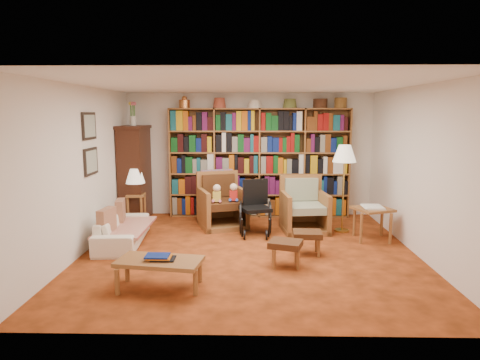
{
  "coord_description": "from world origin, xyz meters",
  "views": [
    {
      "loc": [
        -0.0,
        -6.29,
        2.08
      ],
      "look_at": [
        -0.15,
        0.6,
        1.02
      ],
      "focal_mm": 32.0,
      "sensor_mm": 36.0,
      "label": 1
    }
  ],
  "objects_px": {
    "armchair_leather": "(223,204)",
    "armchair_sage": "(304,210)",
    "floor_lamp": "(344,157)",
    "side_table_lamp": "(136,204)",
    "footstool_b": "(307,236)",
    "sofa": "(123,230)",
    "side_table_papers": "(372,213)",
    "footstool_a": "(286,246)",
    "wheelchair": "(255,209)",
    "coffee_table": "(160,263)"
  },
  "relations": [
    {
      "from": "floor_lamp",
      "to": "footstool_a",
      "type": "relative_size",
      "value": 3.0
    },
    {
      "from": "side_table_lamp",
      "to": "footstool_b",
      "type": "bearing_deg",
      "value": -29.83
    },
    {
      "from": "side_table_lamp",
      "to": "footstool_a",
      "type": "xyz_separation_m",
      "value": [
        2.65,
        -2.24,
        -0.1
      ]
    },
    {
      "from": "armchair_sage",
      "to": "footstool_a",
      "type": "distance_m",
      "value": 1.98
    },
    {
      "from": "sofa",
      "to": "coffee_table",
      "type": "relative_size",
      "value": 1.48
    },
    {
      "from": "side_table_papers",
      "to": "footstool_a",
      "type": "bearing_deg",
      "value": -140.01
    },
    {
      "from": "sofa",
      "to": "floor_lamp",
      "type": "bearing_deg",
      "value": -81.89
    },
    {
      "from": "armchair_sage",
      "to": "sofa",
      "type": "bearing_deg",
      "value": -163.12
    },
    {
      "from": "sofa",
      "to": "armchair_leather",
      "type": "height_order",
      "value": "armchair_leather"
    },
    {
      "from": "armchair_leather",
      "to": "floor_lamp",
      "type": "height_order",
      "value": "floor_lamp"
    },
    {
      "from": "armchair_leather",
      "to": "wheelchair",
      "type": "xyz_separation_m",
      "value": [
        0.6,
        -0.54,
        0.02
      ]
    },
    {
      "from": "armchair_leather",
      "to": "coffee_table",
      "type": "xyz_separation_m",
      "value": [
        -0.58,
        -2.96,
        -0.1
      ]
    },
    {
      "from": "armchair_leather",
      "to": "footstool_a",
      "type": "height_order",
      "value": "armchair_leather"
    },
    {
      "from": "armchair_sage",
      "to": "side_table_papers",
      "type": "distance_m",
      "value": 1.23
    },
    {
      "from": "armchair_sage",
      "to": "wheelchair",
      "type": "distance_m",
      "value": 0.93
    },
    {
      "from": "sofa",
      "to": "side_table_lamp",
      "type": "height_order",
      "value": "side_table_lamp"
    },
    {
      "from": "side_table_lamp",
      "to": "footstool_a",
      "type": "relative_size",
      "value": 1.12
    },
    {
      "from": "wheelchair",
      "to": "side_table_papers",
      "type": "height_order",
      "value": "wheelchair"
    },
    {
      "from": "sofa",
      "to": "footstool_a",
      "type": "height_order",
      "value": "sofa"
    },
    {
      "from": "armchair_leather",
      "to": "armchair_sage",
      "type": "height_order",
      "value": "armchair_leather"
    },
    {
      "from": "wheelchair",
      "to": "sofa",
      "type": "bearing_deg",
      "value": -163.35
    },
    {
      "from": "armchair_leather",
      "to": "floor_lamp",
      "type": "relative_size",
      "value": 0.69
    },
    {
      "from": "wheelchair",
      "to": "footstool_a",
      "type": "height_order",
      "value": "wheelchair"
    },
    {
      "from": "coffee_table",
      "to": "armchair_sage",
      "type": "bearing_deg",
      "value": 52.52
    },
    {
      "from": "sofa",
      "to": "armchair_sage",
      "type": "xyz_separation_m",
      "value": [
        3.04,
        0.92,
        0.14
      ]
    },
    {
      "from": "side_table_lamp",
      "to": "wheelchair",
      "type": "xyz_separation_m",
      "value": [
        2.26,
        -0.6,
        0.03
      ]
    },
    {
      "from": "side_table_lamp",
      "to": "floor_lamp",
      "type": "relative_size",
      "value": 0.37
    },
    {
      "from": "sofa",
      "to": "side_table_papers",
      "type": "distance_m",
      "value": 4.11
    },
    {
      "from": "footstool_b",
      "to": "armchair_sage",
      "type": "bearing_deg",
      "value": 85.0
    },
    {
      "from": "armchair_sage",
      "to": "floor_lamp",
      "type": "height_order",
      "value": "floor_lamp"
    },
    {
      "from": "sofa",
      "to": "footstool_b",
      "type": "relative_size",
      "value": 3.65
    },
    {
      "from": "armchair_sage",
      "to": "footstool_a",
      "type": "xyz_separation_m",
      "value": [
        -0.49,
        -1.92,
        -0.07
      ]
    },
    {
      "from": "side_table_lamp",
      "to": "floor_lamp",
      "type": "height_order",
      "value": "floor_lamp"
    },
    {
      "from": "floor_lamp",
      "to": "side_table_papers",
      "type": "distance_m",
      "value": 1.09
    },
    {
      "from": "coffee_table",
      "to": "side_table_papers",
      "type": "bearing_deg",
      "value": 33.57
    },
    {
      "from": "armchair_leather",
      "to": "armchair_sage",
      "type": "distance_m",
      "value": 1.51
    },
    {
      "from": "side_table_papers",
      "to": "footstool_a",
      "type": "distance_m",
      "value": 2.02
    },
    {
      "from": "sofa",
      "to": "footstool_b",
      "type": "xyz_separation_m",
      "value": [
        2.92,
        -0.48,
        0.06
      ]
    },
    {
      "from": "coffee_table",
      "to": "footstool_a",
      "type": "bearing_deg",
      "value": 26.19
    },
    {
      "from": "side_table_papers",
      "to": "coffee_table",
      "type": "height_order",
      "value": "side_table_papers"
    },
    {
      "from": "wheelchair",
      "to": "coffee_table",
      "type": "relative_size",
      "value": 0.89
    },
    {
      "from": "wheelchair",
      "to": "footstool_b",
      "type": "xyz_separation_m",
      "value": [
        0.76,
        -1.13,
        -0.14
      ]
    },
    {
      "from": "armchair_leather",
      "to": "coffee_table",
      "type": "distance_m",
      "value": 3.01
    },
    {
      "from": "side_table_lamp",
      "to": "footstool_b",
      "type": "distance_m",
      "value": 3.48
    },
    {
      "from": "sofa",
      "to": "side_table_lamp",
      "type": "xyz_separation_m",
      "value": [
        -0.1,
        1.25,
        0.17
      ]
    },
    {
      "from": "armchair_leather",
      "to": "armchair_sage",
      "type": "xyz_separation_m",
      "value": [
        1.48,
        -0.27,
        -0.05
      ]
    },
    {
      "from": "armchair_sage",
      "to": "footstool_a",
      "type": "relative_size",
      "value": 1.88
    },
    {
      "from": "armchair_leather",
      "to": "wheelchair",
      "type": "relative_size",
      "value": 1.13
    },
    {
      "from": "side_table_lamp",
      "to": "floor_lamp",
      "type": "bearing_deg",
      "value": -6.29
    },
    {
      "from": "sofa",
      "to": "footstool_b",
      "type": "bearing_deg",
      "value": -103.82
    }
  ]
}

